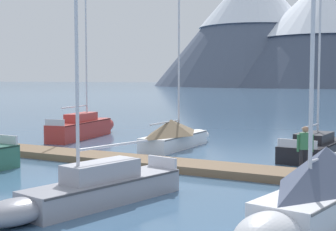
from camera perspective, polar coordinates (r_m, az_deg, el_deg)
The scene contains 10 objects.
ground_plane at distance 17.92m, azimuth -8.30°, elevation -7.71°, with size 700.00×700.00×0.00m, color #426689.
mountain_west_summit at distance 232.52m, azimuth 9.63°, elevation 10.46°, with size 89.20×89.20×54.20m.
mountain_central_massif at distance 220.01m, azimuth 17.38°, elevation 9.60°, with size 91.41×91.41×46.10m.
dock at distance 21.28m, azimuth -2.31°, elevation -5.36°, with size 20.69×3.38×0.30m.
sailboat_nearest_berth at distance 31.79m, azimuth -9.43°, elevation -1.28°, with size 2.15×7.53×8.85m.
sailboat_mid_dock_port at distance 26.65m, azimuth 0.92°, elevation -2.11°, with size 1.90×6.52×8.22m.
sailboat_mid_dock_starboard at distance 14.79m, azimuth -8.83°, elevation -8.28°, with size 2.93×6.80×8.25m.
sailboat_far_berth at distance 24.63m, azimuth 16.53°, elevation -3.38°, with size 2.50×6.25×8.57m.
sailboat_outer_slip at distance 12.76m, azimuth 16.45°, elevation -8.48°, with size 2.81×6.20×7.96m.
person_on_dock at distance 18.58m, azimuth 15.31°, elevation -3.44°, with size 0.56×0.34×1.69m.
Camera 1 is at (9.72, -14.58, 3.72)m, focal length 53.65 mm.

